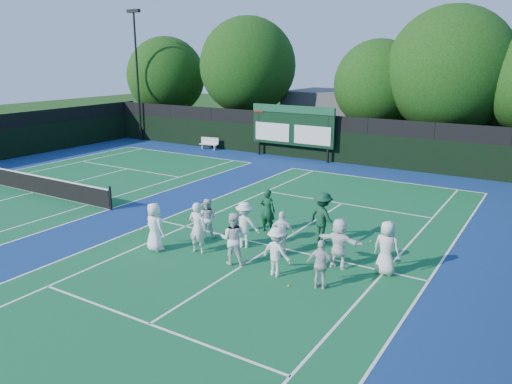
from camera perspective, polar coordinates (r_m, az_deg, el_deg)
The scene contains 31 objects.
ground at distance 17.39m, azimuth 0.36°, elevation -7.28°, with size 120.00×120.00×0.00m, color #15390F.
court_apron at distance 21.63m, azimuth -11.90°, elevation -3.02°, with size 34.00×32.00×0.01m, color navy.
near_court at distance 18.19m, azimuth 2.02°, elevation -6.22°, with size 11.05×23.85×0.01m.
left_court at distance 27.61m, azimuth -24.03°, elevation -0.03°, with size 11.05×23.85×0.01m.
back_fence at distance 33.42m, azimuth 6.02°, elevation 6.06°, with size 34.00×0.08×3.00m.
scoreboard at distance 33.39m, azimuth 4.17°, elevation 7.54°, with size 6.00×0.21×3.55m.
clubhouse at distance 39.37m, azimuth 16.55°, elevation 7.85°, with size 18.00×6.00×4.00m, color #515156.
light_pole_left at distance 41.57m, azimuth -13.50°, elevation 14.38°, with size 1.20×0.30×10.12m.
tennis_net at distance 27.49m, azimuth -24.13°, elevation 0.94°, with size 11.30×0.10×1.10m.
bench at distance 37.07m, azimuth -5.35°, elevation 5.60°, with size 1.44×0.64×0.88m.
tree_a at distance 44.59m, azimuth -9.99°, elevation 12.68°, with size 6.64×6.64×8.31m.
tree_b at distance 39.51m, azimuth -0.71°, elevation 13.94°, with size 7.40×7.40×9.64m.
tree_c at distance 35.06m, azimuth 14.06°, elevation 11.59°, with size 5.93×5.93×7.80m.
tree_d at distance 33.89m, azimuth 21.57°, elevation 12.45°, with size 7.83×7.83×9.73m.
tennis_ball_0 at distance 18.06m, azimuth -10.88°, elevation -6.58°, with size 0.07×0.07×0.07m, color #BEDC19.
tennis_ball_1 at distance 19.07m, azimuth 12.98°, elevation -5.50°, with size 0.07×0.07×0.07m, color #BEDC19.
tennis_ball_2 at distance 15.21m, azimuth 3.73°, elevation -10.65°, with size 0.07×0.07×0.07m, color #BEDC19.
tennis_ball_3 at distance 20.36m, azimuth -12.90°, elevation -4.16°, with size 0.07×0.07×0.07m, color #BEDC19.
tennis_ball_5 at distance 16.00m, azimuth 2.41°, elevation -9.26°, with size 0.07×0.07×0.07m, color #BEDC19.
player_front_0 at distance 17.91m, azimuth -11.51°, elevation -3.94°, with size 0.85×0.56×1.75m, color white.
player_front_1 at distance 17.48m, azimuth -6.67°, elevation -4.06°, with size 0.67×0.44×1.84m, color white.
player_front_2 at distance 16.43m, azimuth -2.64°, elevation -5.35°, with size 0.86×0.67×1.78m, color white.
player_front_3 at distance 15.62m, azimuth 2.37°, elevation -6.84°, with size 1.03×0.59×1.59m, color white.
player_front_4 at distance 14.92m, azimuth 7.46°, elevation -8.22°, with size 0.89×0.37×1.52m, color silver.
player_back_0 at distance 18.95m, azimuth -5.62°, elevation -2.97°, with size 0.74×0.58×1.52m, color silver.
player_back_1 at distance 17.87m, azimuth -1.35°, elevation -3.77°, with size 1.09×0.63×1.69m, color white.
player_back_2 at distance 17.36m, azimuth 3.00°, elevation -4.66°, with size 0.89×0.37×1.52m, color white.
player_back_3 at distance 16.38m, azimuth 9.48°, elevation -5.79°, with size 1.57×0.50×1.69m, color white.
player_back_4 at distance 16.21m, azimuth 14.70°, elevation -6.20°, with size 0.86×0.56×1.75m, color silver.
coach_left at distance 19.42m, azimuth 1.33°, elevation -2.13°, with size 0.63×0.41×1.73m, color #103D24.
coach_right at distance 18.48m, azimuth 7.64°, elevation -2.89°, with size 1.23×0.71×1.91m, color #103C24.
Camera 1 is at (8.41, -13.68, 6.68)m, focal length 35.00 mm.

